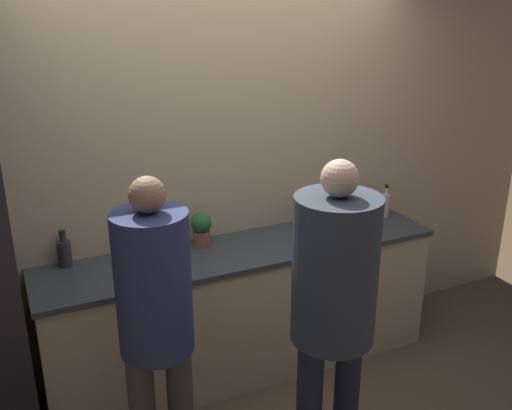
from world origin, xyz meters
TOP-DOWN VIEW (x-y plane):
  - ground_plane at (0.00, 0.00)m, footprint 14.00×14.00m
  - wall_back at (0.00, 0.62)m, footprint 5.20×0.06m
  - counter at (0.00, 0.33)m, footprint 2.56×0.60m
  - person_left at (-0.76, -0.38)m, footprint 0.35×0.35m
  - person_center at (0.02, -0.68)m, footprint 0.40×0.40m
  - fruit_bowl at (0.58, 0.40)m, footprint 0.27×0.27m
  - utensil_crock at (-0.52, 0.37)m, footprint 0.12×0.12m
  - bottle_dark at (-1.05, 0.53)m, footprint 0.08×0.08m
  - bottle_clear at (1.15, 0.40)m, footprint 0.06×0.06m
  - cup_red at (0.99, 0.37)m, footprint 0.07×0.07m
  - potted_plant at (-0.22, 0.47)m, footprint 0.13×0.13m

SIDE VIEW (x-z plane):
  - ground_plane at x=0.00m, z-range 0.00..0.00m
  - counter at x=0.00m, z-range 0.00..0.88m
  - cup_red at x=0.99m, z-range 0.88..0.98m
  - fruit_bowl at x=0.58m, z-range 0.86..1.01m
  - utensil_crock at x=-0.52m, z-range 0.80..1.10m
  - bottle_dark at x=-1.05m, z-range 0.86..1.08m
  - bottle_clear at x=1.15m, z-range 0.86..1.09m
  - person_left at x=-0.76m, z-range 0.16..1.81m
  - potted_plant at x=-0.22m, z-range 0.89..1.11m
  - person_center at x=0.02m, z-range 0.20..1.90m
  - wall_back at x=0.00m, z-range 0.00..2.60m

